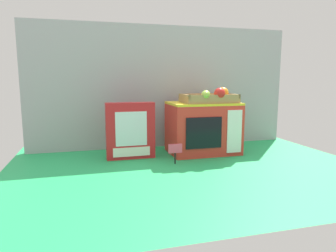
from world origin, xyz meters
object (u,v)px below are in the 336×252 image
object	(u,v)px
price_sign	(175,151)
food_groups_crate	(211,98)
cookie_set_box	(130,131)
toy_microwave	(203,128)

from	to	relation	value
price_sign	food_groups_crate	bearing A→B (deg)	30.08
food_groups_crate	cookie_set_box	bearing A→B (deg)	177.08
food_groups_crate	price_sign	world-z (taller)	food_groups_crate
food_groups_crate	toy_microwave	bearing A→B (deg)	122.86
toy_microwave	cookie_set_box	size ratio (longest dim) A/B	1.29
food_groups_crate	price_sign	xyz separation A→B (m)	(-0.25, -0.14, -0.25)
toy_microwave	cookie_set_box	xyz separation A→B (m)	(-0.41, -0.02, 0.00)
food_groups_crate	price_sign	bearing A→B (deg)	-149.92
cookie_set_box	price_sign	distance (m)	0.27
toy_microwave	food_groups_crate	size ratio (longest dim) A/B	1.29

